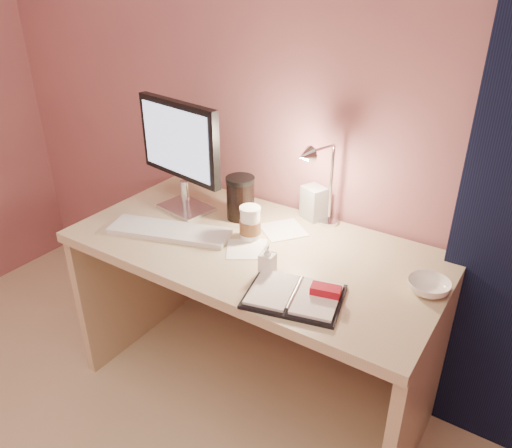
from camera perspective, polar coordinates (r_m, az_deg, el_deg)
The scene contains 12 objects.
desk at distance 2.04m, azimuth 0.99°, elevation -6.96°, with size 1.40×0.70×0.73m.
monitor at distance 2.04m, azimuth -8.54°, elevation 8.67°, with size 0.44×0.19×0.47m.
keyboard at distance 1.97m, azimuth -9.84°, elevation -0.80°, with size 0.47×0.14×0.02m, color white.
planner at distance 1.59m, azimuth 4.70°, elevation -8.11°, with size 0.34×0.29×0.05m.
paper_a at distance 1.84m, azimuth -1.04°, elevation -2.88°, with size 0.15×0.15×0.00m, color white.
paper_c at distance 1.97m, azimuth 3.12°, elevation -0.68°, with size 0.16×0.16×0.00m, color white.
coffee_cup at distance 1.88m, azimuth -0.68°, elevation -0.00°, with size 0.08×0.08×0.13m.
bowl at distance 1.69m, azimuth 19.13°, elevation -6.79°, with size 0.14×0.14×0.04m, color white.
lotion_bottle at distance 1.68m, azimuth 1.32°, elevation -4.01°, with size 0.05×0.05×0.11m, color white.
dark_jar at distance 2.03m, azimuth -1.79°, elevation 2.76°, with size 0.11×0.11×0.16m, color black.
product_box at distance 2.04m, azimuth 6.60°, elevation 2.41°, with size 0.09×0.07×0.14m, color #B2B2AE.
desk_lamp at distance 1.87m, azimuth 8.37°, elevation 4.88°, with size 0.13×0.22×0.35m.
Camera 1 is at (0.89, 0.03, 1.67)m, focal length 35.00 mm.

